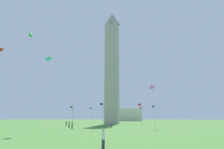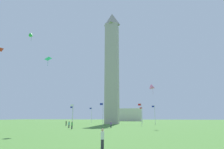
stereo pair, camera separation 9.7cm
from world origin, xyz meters
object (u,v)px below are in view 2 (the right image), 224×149
at_px(obelisk_monument, 112,65).
at_px(flagpole_w, 118,114).
at_px(flagpole_ne, 73,113).
at_px(kite_red_diamond, 0,50).
at_px(person_white_shirt, 102,139).
at_px(flagpole_nw, 91,114).
at_px(flagpole_sw, 142,114).
at_px(flagpole_s, 155,114).
at_px(person_green_shirt, 72,125).
at_px(person_teal_shirt, 69,125).
at_px(kite_pink_delta, 153,87).
at_px(kite_cyan_diamond, 48,59).
at_px(person_black_shirt, 66,123).
at_px(flagpole_n, 72,114).
at_px(kite_green_delta, 32,36).
at_px(person_purple_shirt, 111,125).
at_px(distant_building, 126,115).
at_px(flagpole_e, 103,113).
at_px(flagpole_se, 141,113).

xyz_separation_m(obelisk_monument, flagpole_w, (0.06, -17.19, -20.85)).
relative_size(flagpole_ne, kite_red_diamond, 4.15).
bearing_deg(person_white_shirt, obelisk_monument, 23.46).
relative_size(flagpole_nw, kite_red_diamond, 4.15).
bearing_deg(flagpole_sw, flagpole_s, 112.50).
bearing_deg(person_green_shirt, person_teal_shirt, 29.76).
bearing_deg(person_white_shirt, kite_pink_delta, 3.07).
height_order(person_teal_shirt, kite_cyan_diamond, kite_cyan_diamond).
distance_m(flagpole_w, person_white_shirt, 76.55).
height_order(flagpole_nw, person_green_shirt, flagpole_nw).
distance_m(obelisk_monument, flagpole_w, 27.02).
height_order(flagpole_sw, kite_red_diamond, kite_red_diamond).
bearing_deg(flagpole_ne, person_black_shirt, 92.53).
bearing_deg(flagpole_n, person_white_shirt, 114.27).
height_order(obelisk_monument, kite_green_delta, obelisk_monument).
xyz_separation_m(flagpole_w, kite_green_delta, (16.60, 50.87, 20.59)).
relative_size(person_purple_shirt, person_white_shirt, 0.93).
relative_size(flagpole_sw, flagpole_w, 1.00).
relative_size(obelisk_monument, flagpole_sw, 6.80).
height_order(flagpole_sw, kite_cyan_diamond, kite_cyan_diamond).
distance_m(person_green_shirt, distant_building, 90.47).
distance_m(flagpole_e, kite_green_delta, 31.16).
height_order(flagpole_ne, flagpole_se, same).
distance_m(person_purple_shirt, person_teal_shirt, 11.05).
height_order(person_white_shirt, distant_building, distant_building).
distance_m(flagpole_e, flagpole_nw, 31.77).
height_order(flagpole_n, person_teal_shirt, flagpole_n).
distance_m(flagpole_nw, person_black_shirt, 30.41).
xyz_separation_m(obelisk_monument, flagpole_ne, (12.22, 12.16, -20.85)).
height_order(flagpole_se, person_black_shirt, flagpole_se).
relative_size(kite_pink_delta, kite_red_diamond, 1.50).
relative_size(person_purple_shirt, kite_red_diamond, 0.92).
xyz_separation_m(flagpole_s, person_teal_shirt, (23.64, 28.76, -3.19)).
bearing_deg(flagpole_sw, person_green_shirt, 70.52).
distance_m(kite_cyan_diamond, distant_building, 101.99).
bearing_deg(flagpole_nw, flagpole_se, 135.00).
height_order(flagpole_nw, kite_pink_delta, kite_pink_delta).
distance_m(flagpole_e, person_teal_shirt, 13.63).
height_order(flagpole_e, person_purple_shirt, flagpole_e).
xyz_separation_m(flagpole_se, person_black_shirt, (24.05, 5.92, -3.24)).
bearing_deg(flagpole_nw, obelisk_monument, 135.15).
relative_size(flagpole_s, kite_cyan_diamond, 4.25).
relative_size(person_white_shirt, person_green_shirt, 0.98).
distance_m(person_green_shirt, kite_pink_delta, 22.31).
relative_size(flagpole_se, flagpole_sw, 1.00).
height_order(flagpole_n, distant_building, distant_building).
bearing_deg(kite_pink_delta, flagpole_w, -70.82).
xyz_separation_m(flagpole_n, kite_cyan_diamond, (-12.15, 44.24, 9.85)).
bearing_deg(flagpole_se, person_green_shirt, 52.65).
height_order(flagpole_sw, distant_building, distant_building).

